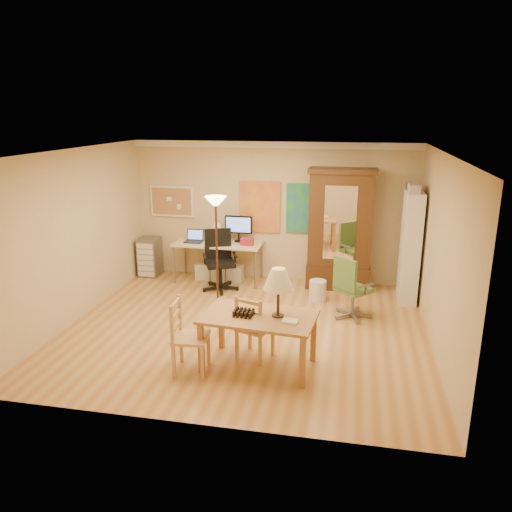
% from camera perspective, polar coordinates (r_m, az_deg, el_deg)
% --- Properties ---
extents(floor, '(5.50, 5.50, 0.00)m').
position_cam_1_polar(floor, '(7.82, -1.21, -8.30)').
color(floor, '#AD733D').
rests_on(floor, ground).
extents(crown_molding, '(5.50, 0.08, 0.12)m').
position_cam_1_polar(crown_molding, '(9.55, 1.95, 12.59)').
color(crown_molding, white).
rests_on(crown_molding, floor).
extents(corkboard, '(0.90, 0.04, 0.62)m').
position_cam_1_polar(corkboard, '(10.23, -9.58, 6.19)').
color(corkboard, tan).
rests_on(corkboard, floor).
extents(art_panel_left, '(0.80, 0.04, 1.00)m').
position_cam_1_polar(art_panel_left, '(9.75, 0.43, 5.63)').
color(art_panel_left, gold).
rests_on(art_panel_left, floor).
extents(art_panel_right, '(0.75, 0.04, 0.95)m').
position_cam_1_polar(art_panel_right, '(9.63, 5.72, 5.41)').
color(art_panel_right, '#256697').
rests_on(art_panel_right, floor).
extents(dining_table, '(1.53, 1.01, 1.36)m').
position_cam_1_polar(dining_table, '(6.39, 1.13, -5.69)').
color(dining_table, '#975731').
rests_on(dining_table, floor).
extents(ladder_chair_back, '(0.53, 0.52, 0.91)m').
position_cam_1_polar(ladder_chair_back, '(6.78, -0.26, -8.34)').
color(ladder_chair_back, tan).
rests_on(ladder_chair_back, floor).
extents(ladder_chair_left, '(0.47, 0.49, 0.97)m').
position_cam_1_polar(ladder_chair_left, '(6.53, -7.73, -9.29)').
color(ladder_chair_left, tan).
rests_on(ladder_chair_left, floor).
extents(torchiere_lamp, '(0.35, 0.35, 1.94)m').
position_cam_1_polar(torchiere_lamp, '(8.11, -4.59, 4.13)').
color(torchiere_lamp, '#46231C').
rests_on(torchiere_lamp, floor).
extents(computer_desk, '(1.71, 0.75, 1.30)m').
position_cam_1_polar(computer_desk, '(9.85, -4.08, -0.15)').
color(computer_desk, beige).
rests_on(computer_desk, floor).
extents(office_chair_black, '(0.70, 0.70, 1.13)m').
position_cam_1_polar(office_chair_black, '(9.40, -4.13, -2.05)').
color(office_chair_black, black).
rests_on(office_chair_black, floor).
extents(office_chair_green, '(0.67, 0.67, 1.04)m').
position_cam_1_polar(office_chair_green, '(8.26, 10.82, -5.13)').
color(office_chair_green, slate).
rests_on(office_chair_green, floor).
extents(drawer_cart, '(0.39, 0.46, 0.77)m').
position_cam_1_polar(drawer_cart, '(10.40, -12.04, -0.08)').
color(drawer_cart, slate).
rests_on(drawer_cart, floor).
extents(armoire, '(1.23, 0.58, 2.26)m').
position_cam_1_polar(armoire, '(9.46, 9.54, 2.16)').
color(armoire, '#361F0E').
rests_on(armoire, floor).
extents(bookshelf, '(0.29, 0.78, 1.94)m').
position_cam_1_polar(bookshelf, '(9.09, 17.19, 0.97)').
color(bookshelf, white).
rests_on(bookshelf, floor).
extents(wastebin, '(0.30, 0.30, 0.38)m').
position_cam_1_polar(wastebin, '(8.92, 7.05, -3.95)').
color(wastebin, silver).
rests_on(wastebin, floor).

